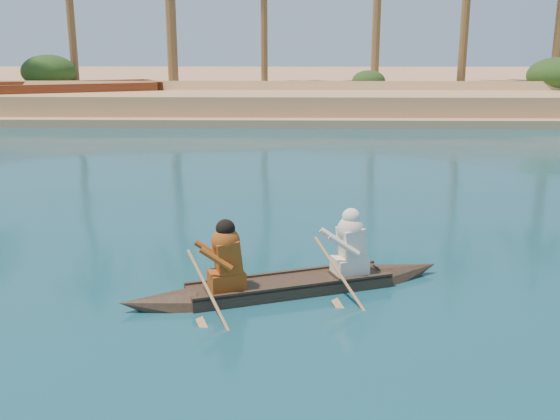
# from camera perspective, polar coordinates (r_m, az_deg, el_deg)

# --- Properties ---
(sandy_embankment) EXTENTS (150.00, 51.00, 1.50)m
(sandy_embankment) POSITION_cam_1_polar(r_m,az_deg,el_deg) (53.28, -7.57, 11.28)
(sandy_embankment) COLOR tan
(sandy_embankment) RESTS_ON ground
(shrub_cluster) EXTENTS (100.00, 6.00, 2.40)m
(shrub_cluster) POSITION_cam_1_polar(r_m,az_deg,el_deg) (38.13, -11.12, 10.90)
(shrub_cluster) COLOR #1C3F16
(shrub_cluster) RESTS_ON ground
(canoe) EXTENTS (4.82, 2.29, 1.35)m
(canoe) POSITION_cam_1_polar(r_m,az_deg,el_deg) (9.11, 0.93, -5.93)
(canoe) COLOR #402F22
(canoe) RESTS_ON ground
(barge_mid) EXTENTS (12.76, 8.67, 2.03)m
(barge_mid) POSITION_cam_1_polar(r_m,az_deg,el_deg) (35.41, -21.08, 9.15)
(barge_mid) COLOR brown
(barge_mid) RESTS_ON ground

